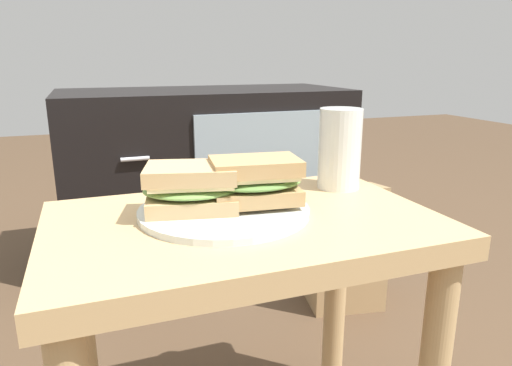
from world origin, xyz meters
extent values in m
cube|color=tan|center=(0.00, 0.00, 0.44)|extent=(0.56, 0.36, 0.04)
cylinder|color=tan|center=(-0.25, 0.14, 0.21)|extent=(0.04, 0.04, 0.43)
cylinder|color=tan|center=(0.25, 0.14, 0.21)|extent=(0.04, 0.04, 0.43)
cube|color=black|center=(0.18, 0.95, 0.29)|extent=(0.96, 0.44, 0.58)
cube|color=#8C9EA8|center=(0.30, 0.72, 0.30)|extent=(0.42, 0.01, 0.44)
cylinder|color=silver|center=(-0.09, 0.72, 0.41)|extent=(0.08, 0.01, 0.01)
cylinder|color=silver|center=(-0.09, 0.72, 0.19)|extent=(0.08, 0.01, 0.01)
cylinder|color=silver|center=(-0.02, 0.02, 0.47)|extent=(0.25, 0.25, 0.01)
cube|color=tan|center=(-0.07, 0.03, 0.48)|extent=(0.14, 0.11, 0.02)
ellipsoid|color=#729E4C|center=(-0.07, 0.03, 0.50)|extent=(0.16, 0.12, 0.02)
cube|color=beige|center=(-0.07, 0.03, 0.51)|extent=(0.13, 0.11, 0.01)
cube|color=tan|center=(-0.07, 0.03, 0.53)|extent=(0.15, 0.12, 0.02)
cube|color=tan|center=(0.02, 0.02, 0.49)|extent=(0.14, 0.10, 0.02)
ellipsoid|color=#608C42|center=(0.02, 0.02, 0.51)|extent=(0.15, 0.11, 0.02)
cube|color=beige|center=(0.02, 0.02, 0.52)|extent=(0.13, 0.09, 0.01)
cube|color=tan|center=(0.02, 0.02, 0.53)|extent=(0.14, 0.10, 0.02)
cylinder|color=silver|center=(0.21, 0.09, 0.53)|extent=(0.07, 0.07, 0.14)
cylinder|color=#C67219|center=(0.21, 0.09, 0.52)|extent=(0.07, 0.07, 0.11)
cylinder|color=white|center=(0.21, 0.09, 0.58)|extent=(0.07, 0.07, 0.01)
cube|color=tan|center=(0.45, 0.45, 0.16)|extent=(0.23, 0.19, 0.33)
cube|color=#987950|center=(0.45, 0.45, 0.34)|extent=(0.21, 0.17, 0.04)
camera|label=1|loc=(-0.20, -0.60, 0.69)|focal=32.38mm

